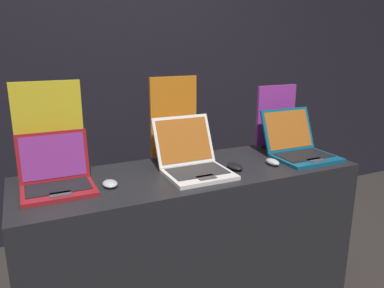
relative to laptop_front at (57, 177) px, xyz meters
name	(u,v)px	position (x,y,z in m)	size (l,w,h in m)	color
wall_back	(123,65)	(0.69, 1.31, 0.43)	(8.00, 0.05, 2.80)	black
display_counter	(191,245)	(0.69, -0.03, -0.51)	(1.83, 0.60, 0.91)	black
laptop_front	(57,177)	(0.00, 0.00, 0.00)	(0.33, 0.28, 0.26)	maroon
mouse_front	(110,184)	(0.23, -0.07, -0.05)	(0.07, 0.10, 0.03)	#B2B2B7
promo_stand_front	(50,133)	(0.00, 0.18, 0.18)	(0.33, 0.07, 0.49)	black
laptop_middle	(192,161)	(0.68, -0.05, 0.00)	(0.33, 0.40, 0.28)	silver
mouse_middle	(235,167)	(0.91, -0.11, -0.05)	(0.07, 0.12, 0.03)	black
promo_stand_middle	(173,120)	(0.68, 0.22, 0.17)	(0.28, 0.07, 0.49)	black
laptop_back	(299,147)	(1.38, -0.06, 0.00)	(0.36, 0.38, 0.27)	#0F5170
mouse_back	(273,162)	(1.15, -0.13, -0.04)	(0.06, 0.10, 0.03)	#B2B2B7
promo_stand_back	(276,118)	(1.38, 0.18, 0.13)	(0.29, 0.07, 0.41)	black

